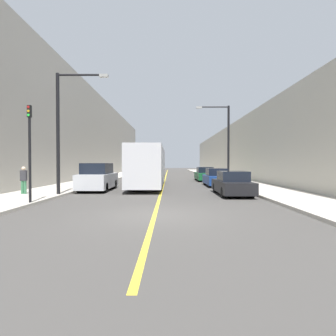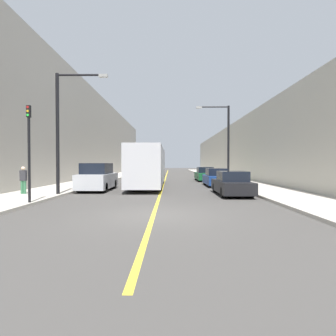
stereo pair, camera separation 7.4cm
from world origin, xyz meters
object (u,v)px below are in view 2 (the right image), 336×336
(car_right_near, at_px, (232,184))
(traffic_light, at_px, (29,150))
(parked_suv_left, at_px, (98,178))
(pedestrian, at_px, (23,180))
(street_lamp_right, at_px, (225,138))
(car_right_mid, at_px, (216,178))
(car_right_far, at_px, (205,175))
(street_lamp_left, at_px, (63,124))
(bus, at_px, (149,166))

(car_right_near, xyz_separation_m, traffic_light, (-10.27, -4.08, 1.90))
(parked_suv_left, height_order, pedestrian, parked_suv_left)
(parked_suv_left, distance_m, street_lamp_right, 12.00)
(car_right_mid, height_order, car_right_far, car_right_far)
(car_right_near, distance_m, pedestrian, 12.48)
(street_lamp_left, height_order, pedestrian, street_lamp_left)
(parked_suv_left, height_order, car_right_far, parked_suv_left)
(car_right_far, xyz_separation_m, street_lamp_left, (-10.10, -13.78, 3.56))
(bus, xyz_separation_m, car_right_far, (5.61, 7.02, -1.04))
(car_right_near, height_order, street_lamp_right, street_lamp_right)
(car_right_mid, bearing_deg, bus, -176.84)
(street_lamp_right, height_order, pedestrian, street_lamp_right)
(car_right_mid, bearing_deg, street_lamp_left, -145.19)
(parked_suv_left, bearing_deg, traffic_light, -100.99)
(bus, distance_m, traffic_light, 11.13)
(car_right_far, distance_m, street_lamp_right, 6.30)
(car_right_far, bearing_deg, car_right_near, -90.20)
(car_right_near, xyz_separation_m, street_lamp_right, (1.24, 7.94, 3.59))
(street_lamp_left, bearing_deg, pedestrian, 177.74)
(bus, xyz_separation_m, car_right_mid, (5.68, 0.31, -1.05))
(traffic_light, relative_size, pedestrian, 2.77)
(pedestrian, bearing_deg, traffic_light, -57.11)
(bus, bearing_deg, street_lamp_left, -123.61)
(parked_suv_left, relative_size, street_lamp_left, 0.65)
(street_lamp_right, height_order, traffic_light, street_lamp_right)
(car_right_far, distance_m, street_lamp_left, 17.45)
(parked_suv_left, relative_size, car_right_mid, 1.08)
(street_lamp_left, bearing_deg, bus, 56.39)
(car_right_near, bearing_deg, car_right_far, 89.80)
(bus, xyz_separation_m, street_lamp_left, (-4.49, -6.76, 2.52))
(bus, distance_m, car_right_mid, 5.79)
(traffic_light, bearing_deg, car_right_mid, 44.96)
(bus, height_order, car_right_mid, bus)
(parked_suv_left, bearing_deg, car_right_mid, 22.10)
(car_right_near, bearing_deg, traffic_light, -158.34)
(street_lamp_left, bearing_deg, traffic_light, -93.60)
(parked_suv_left, relative_size, car_right_near, 1.05)
(car_right_near, distance_m, car_right_far, 13.00)
(car_right_mid, bearing_deg, car_right_near, -91.08)
(parked_suv_left, xyz_separation_m, street_lamp_right, (10.21, 5.34, 3.35))
(parked_suv_left, relative_size, car_right_far, 0.96)
(bus, relative_size, pedestrian, 7.46)
(parked_suv_left, xyz_separation_m, car_right_near, (8.97, -2.60, -0.24))
(car_right_near, height_order, car_right_far, car_right_far)
(parked_suv_left, relative_size, traffic_light, 1.03)
(bus, height_order, car_right_near, bus)
(car_right_near, relative_size, car_right_far, 0.91)
(traffic_light, bearing_deg, parked_suv_left, 79.01)
(bus, distance_m, parked_suv_left, 4.87)
(street_lamp_left, height_order, street_lamp_right, street_lamp_right)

